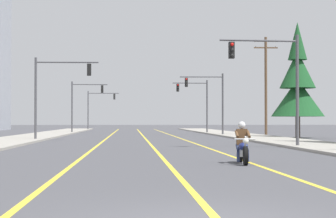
{
  "coord_description": "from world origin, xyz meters",
  "views": [
    {
      "loc": [
        -1.11,
        -8.69,
        1.49
      ],
      "look_at": [
        1.11,
        25.89,
        2.16
      ],
      "focal_mm": 63.95,
      "sensor_mm": 36.0,
      "label": 1
    }
  ],
  "objects_px": {
    "motorcycle_with_rider": "(243,147)",
    "conifer_tree_right_verge_far": "(298,85)",
    "traffic_signal_mid_right": "(210,95)",
    "traffic_signal_near_right": "(275,73)",
    "traffic_signal_near_left": "(54,86)",
    "utility_pole_right_far": "(266,82)",
    "traffic_signal_far_left": "(97,104)",
    "traffic_signal_mid_left": "(82,99)",
    "traffic_signal_far_right": "(197,99)"
  },
  "relations": [
    {
      "from": "motorcycle_with_rider",
      "to": "conifer_tree_right_verge_far",
      "type": "distance_m",
      "value": 31.84
    },
    {
      "from": "traffic_signal_mid_right",
      "to": "conifer_tree_right_verge_far",
      "type": "relative_size",
      "value": 0.62
    },
    {
      "from": "traffic_signal_near_right",
      "to": "traffic_signal_near_left",
      "type": "bearing_deg",
      "value": 136.5
    },
    {
      "from": "conifer_tree_right_verge_far",
      "to": "utility_pole_right_far",
      "type": "bearing_deg",
      "value": 97.21
    },
    {
      "from": "traffic_signal_near_right",
      "to": "traffic_signal_near_left",
      "type": "distance_m",
      "value": 18.74
    },
    {
      "from": "motorcycle_with_rider",
      "to": "traffic_signal_far_left",
      "type": "relative_size",
      "value": 0.35
    },
    {
      "from": "motorcycle_with_rider",
      "to": "traffic_signal_mid_left",
      "type": "bearing_deg",
      "value": 100.45
    },
    {
      "from": "traffic_signal_near_left",
      "to": "traffic_signal_far_right",
      "type": "bearing_deg",
      "value": 60.56
    },
    {
      "from": "traffic_signal_near_left",
      "to": "utility_pole_right_far",
      "type": "xyz_separation_m",
      "value": [
        19.03,
        12.92,
        1.17
      ]
    },
    {
      "from": "traffic_signal_mid_left",
      "to": "traffic_signal_near_right",
      "type": "bearing_deg",
      "value": -71.3
    },
    {
      "from": "motorcycle_with_rider",
      "to": "traffic_signal_mid_right",
      "type": "distance_m",
      "value": 39.06
    },
    {
      "from": "traffic_signal_near_left",
      "to": "traffic_signal_far_right",
      "type": "xyz_separation_m",
      "value": [
        13.49,
        23.91,
        -0.04
      ]
    },
    {
      "from": "traffic_signal_far_right",
      "to": "conifer_tree_right_verge_far",
      "type": "height_order",
      "value": "conifer_tree_right_verge_far"
    },
    {
      "from": "traffic_signal_mid_left",
      "to": "traffic_signal_far_left",
      "type": "relative_size",
      "value": 1.0
    },
    {
      "from": "conifer_tree_right_verge_far",
      "to": "motorcycle_with_rider",
      "type": "bearing_deg",
      "value": -109.33
    },
    {
      "from": "traffic_signal_far_right",
      "to": "traffic_signal_far_left",
      "type": "distance_m",
      "value": 29.59
    },
    {
      "from": "traffic_signal_near_right",
      "to": "traffic_signal_far_right",
      "type": "relative_size",
      "value": 1.0
    },
    {
      "from": "motorcycle_with_rider",
      "to": "traffic_signal_mid_left",
      "type": "distance_m",
      "value": 53.02
    },
    {
      "from": "motorcycle_with_rider",
      "to": "traffic_signal_mid_right",
      "type": "height_order",
      "value": "traffic_signal_mid_right"
    },
    {
      "from": "traffic_signal_mid_right",
      "to": "traffic_signal_far_right",
      "type": "distance_m",
      "value": 9.82
    },
    {
      "from": "traffic_signal_mid_left",
      "to": "utility_pole_right_far",
      "type": "bearing_deg",
      "value": -37.25
    },
    {
      "from": "traffic_signal_far_right",
      "to": "utility_pole_right_far",
      "type": "distance_m",
      "value": 12.36
    },
    {
      "from": "motorcycle_with_rider",
      "to": "traffic_signal_far_right",
      "type": "height_order",
      "value": "traffic_signal_far_right"
    },
    {
      "from": "motorcycle_with_rider",
      "to": "traffic_signal_near_left",
      "type": "xyz_separation_m",
      "value": [
        -9.54,
        24.59,
        3.5
      ]
    },
    {
      "from": "traffic_signal_near_left",
      "to": "traffic_signal_far_right",
      "type": "relative_size",
      "value": 1.0
    },
    {
      "from": "motorcycle_with_rider",
      "to": "utility_pole_right_far",
      "type": "height_order",
      "value": "utility_pole_right_far"
    },
    {
      "from": "traffic_signal_near_left",
      "to": "conifer_tree_right_verge_far",
      "type": "xyz_separation_m",
      "value": [
        20.0,
        5.22,
        0.46
      ]
    },
    {
      "from": "traffic_signal_near_left",
      "to": "traffic_signal_mid_left",
      "type": "relative_size",
      "value": 1.0
    },
    {
      "from": "motorcycle_with_rider",
      "to": "traffic_signal_far_left",
      "type": "distance_m",
      "value": 75.7
    },
    {
      "from": "traffic_signal_mid_right",
      "to": "traffic_signal_far_left",
      "type": "bearing_deg",
      "value": 109.96
    },
    {
      "from": "traffic_signal_near_right",
      "to": "conifer_tree_right_verge_far",
      "type": "relative_size",
      "value": 0.62
    },
    {
      "from": "traffic_signal_far_left",
      "to": "traffic_signal_near_right",
      "type": "bearing_deg",
      "value": -78.31
    },
    {
      "from": "motorcycle_with_rider",
      "to": "utility_pole_right_far",
      "type": "xyz_separation_m",
      "value": [
        9.49,
        37.51,
        4.68
      ]
    },
    {
      "from": "traffic_signal_near_right",
      "to": "traffic_signal_far_right",
      "type": "height_order",
      "value": "same"
    },
    {
      "from": "utility_pole_right_far",
      "to": "traffic_signal_mid_left",
      "type": "bearing_deg",
      "value": 142.75
    },
    {
      "from": "traffic_signal_near_right",
      "to": "traffic_signal_mid_left",
      "type": "height_order",
      "value": "same"
    },
    {
      "from": "motorcycle_with_rider",
      "to": "traffic_signal_far_left",
      "type": "xyz_separation_m",
      "value": [
        -9.06,
        75.07,
        3.52
      ]
    },
    {
      "from": "traffic_signal_near_right",
      "to": "conifer_tree_right_verge_far",
      "type": "xyz_separation_m",
      "value": [
        6.41,
        18.12,
        0.48
      ]
    },
    {
      "from": "traffic_signal_near_right",
      "to": "traffic_signal_far_left",
      "type": "bearing_deg",
      "value": 101.69
    },
    {
      "from": "motorcycle_with_rider",
      "to": "utility_pole_right_far",
      "type": "relative_size",
      "value": 0.23
    },
    {
      "from": "traffic_signal_near_right",
      "to": "traffic_signal_mid_right",
      "type": "xyz_separation_m",
      "value": [
        0.11,
        26.99,
        -0.0
      ]
    },
    {
      "from": "traffic_signal_mid_right",
      "to": "motorcycle_with_rider",
      "type": "bearing_deg",
      "value": -96.13
    },
    {
      "from": "motorcycle_with_rider",
      "to": "traffic_signal_near_left",
      "type": "bearing_deg",
      "value": 111.21
    },
    {
      "from": "motorcycle_with_rider",
      "to": "traffic_signal_near_left",
      "type": "relative_size",
      "value": 0.35
    },
    {
      "from": "traffic_signal_far_left",
      "to": "traffic_signal_mid_left",
      "type": "bearing_deg",
      "value": -91.34
    },
    {
      "from": "utility_pole_right_far",
      "to": "traffic_signal_near_right",
      "type": "bearing_deg",
      "value": -101.89
    },
    {
      "from": "motorcycle_with_rider",
      "to": "traffic_signal_near_right",
      "type": "bearing_deg",
      "value": 70.89
    },
    {
      "from": "traffic_signal_near_left",
      "to": "traffic_signal_far_left",
      "type": "distance_m",
      "value": 50.49
    },
    {
      "from": "traffic_signal_mid_right",
      "to": "traffic_signal_far_left",
      "type": "relative_size",
      "value": 1.0
    },
    {
      "from": "motorcycle_with_rider",
      "to": "traffic_signal_far_right",
      "type": "relative_size",
      "value": 0.35
    }
  ]
}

